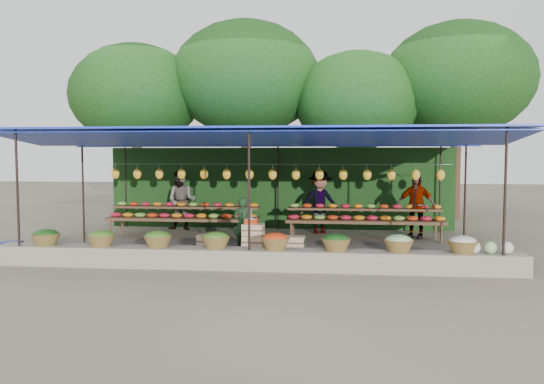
# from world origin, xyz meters

# --- Properties ---
(ground) EXTENTS (60.00, 60.00, 0.00)m
(ground) POSITION_xyz_m (0.00, 0.00, 0.00)
(ground) COLOR brown
(ground) RESTS_ON ground
(stone_curb) EXTENTS (10.60, 0.55, 0.40)m
(stone_curb) POSITION_xyz_m (0.00, -2.75, 0.20)
(stone_curb) COLOR gray
(stone_curb) RESTS_ON ground
(stall_canopy) EXTENTS (10.80, 6.60, 2.82)m
(stall_canopy) POSITION_xyz_m (0.00, 0.06, 2.68)
(stall_canopy) COLOR black
(stall_canopy) RESTS_ON ground
(produce_baskets) EXTENTS (8.98, 0.58, 0.34)m
(produce_baskets) POSITION_xyz_m (-0.10, -2.75, 0.56)
(produce_baskets) COLOR brown
(produce_baskets) RESTS_ON stone_curb
(netting_backdrop) EXTENTS (10.60, 0.06, 2.50)m
(netting_backdrop) POSITION_xyz_m (0.00, 3.15, 1.25)
(netting_backdrop) COLOR #1E491A
(netting_backdrop) RESTS_ON ground
(tree_row) EXTENTS (16.51, 5.50, 7.12)m
(tree_row) POSITION_xyz_m (0.50, 6.09, 4.70)
(tree_row) COLOR #382714
(tree_row) RESTS_ON ground
(fruit_table_left) EXTENTS (4.21, 0.95, 0.93)m
(fruit_table_left) POSITION_xyz_m (-2.49, 1.35, 0.61)
(fruit_table_left) COLOR #47341C
(fruit_table_left) RESTS_ON ground
(fruit_table_right) EXTENTS (4.21, 0.95, 0.93)m
(fruit_table_right) POSITION_xyz_m (2.51, 1.35, 0.61)
(fruit_table_right) COLOR #47341C
(fruit_table_right) RESTS_ON ground
(crate_counter) EXTENTS (2.37, 0.37, 0.77)m
(crate_counter) POSITION_xyz_m (-0.12, -1.73, 0.31)
(crate_counter) COLOR tan
(crate_counter) RESTS_ON ground
(weighing_scale) EXTENTS (0.30, 0.30, 0.32)m
(weighing_scale) POSITION_xyz_m (-0.13, -1.73, 0.85)
(weighing_scale) COLOR red
(weighing_scale) RESTS_ON crate_counter
(vendor_seated) EXTENTS (0.51, 0.38, 1.29)m
(vendor_seated) POSITION_xyz_m (-0.46, -0.90, 0.64)
(vendor_seated) COLOR #19371A
(vendor_seated) RESTS_ON ground
(customer_left) EXTENTS (0.92, 0.74, 1.80)m
(customer_left) POSITION_xyz_m (-2.87, 2.42, 0.90)
(customer_left) COLOR slate
(customer_left) RESTS_ON ground
(customer_mid) EXTENTS (1.33, 1.01, 1.82)m
(customer_mid) POSITION_xyz_m (1.29, 2.25, 0.91)
(customer_mid) COLOR slate
(customer_mid) RESTS_ON ground
(customer_right) EXTENTS (1.13, 0.77, 1.78)m
(customer_right) POSITION_xyz_m (3.90, 1.62, 0.89)
(customer_right) COLOR slate
(customer_right) RESTS_ON ground
(blue_crate_front) EXTENTS (0.54, 0.48, 0.27)m
(blue_crate_front) POSITION_xyz_m (-5.41, -2.32, 0.13)
(blue_crate_front) COLOR navy
(blue_crate_front) RESTS_ON ground
(blue_crate_back) EXTENTS (0.48, 0.38, 0.26)m
(blue_crate_back) POSITION_xyz_m (-5.79, -1.63, 0.13)
(blue_crate_back) COLOR navy
(blue_crate_back) RESTS_ON ground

